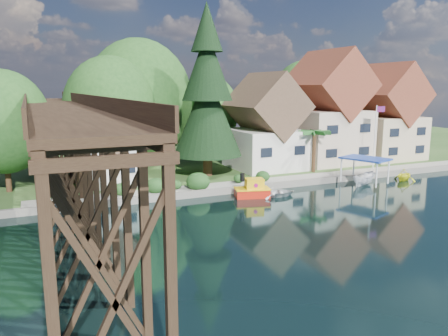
{
  "coord_description": "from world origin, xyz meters",
  "views": [
    {
      "loc": [
        -17.89,
        -28.05,
        9.82
      ],
      "look_at": [
        -2.71,
        6.0,
        2.89
      ],
      "focal_mm": 35.0,
      "sensor_mm": 36.0,
      "label": 1
    }
  ],
  "objects_px": {
    "boat_canopy": "(364,173)",
    "boat_yellow": "(404,174)",
    "tugboat": "(253,190)",
    "flagpole": "(376,131)",
    "palm_tree": "(315,134)",
    "trestle_bridge": "(60,150)",
    "conifer": "(207,94)",
    "house_center": "(327,115)",
    "house_right": "(385,118)",
    "house_left": "(265,128)",
    "boat_white_a": "(275,192)",
    "shed": "(110,150)"
  },
  "relations": [
    {
      "from": "conifer",
      "to": "flagpole",
      "type": "height_order",
      "value": "conifer"
    },
    {
      "from": "house_left",
      "to": "palm_tree",
      "type": "relative_size",
      "value": 2.25
    },
    {
      "from": "flagpole",
      "to": "tugboat",
      "type": "xyz_separation_m",
      "value": [
        -17.74,
        -3.87,
        -4.3
      ]
    },
    {
      "from": "house_left",
      "to": "conifer",
      "type": "distance_m",
      "value": 8.87
    },
    {
      "from": "shed",
      "to": "house_left",
      "type": "bearing_deg",
      "value": 4.77
    },
    {
      "from": "conifer",
      "to": "house_right",
      "type": "bearing_deg",
      "value": 3.26
    },
    {
      "from": "flagpole",
      "to": "shed",
      "type": "bearing_deg",
      "value": 170.85
    },
    {
      "from": "boat_yellow",
      "to": "house_center",
      "type": "bearing_deg",
      "value": -9.49
    },
    {
      "from": "flagpole",
      "to": "house_center",
      "type": "bearing_deg",
      "value": 105.59
    },
    {
      "from": "flagpole",
      "to": "trestle_bridge",
      "type": "bearing_deg",
      "value": -172.13
    },
    {
      "from": "tugboat",
      "to": "boat_canopy",
      "type": "bearing_deg",
      "value": -1.3
    },
    {
      "from": "shed",
      "to": "tugboat",
      "type": "relative_size",
      "value": 2.26
    },
    {
      "from": "house_right",
      "to": "boat_yellow",
      "type": "height_order",
      "value": "house_right"
    },
    {
      "from": "tugboat",
      "to": "boat_white_a",
      "type": "distance_m",
      "value": 2.12
    },
    {
      "from": "conifer",
      "to": "boat_yellow",
      "type": "bearing_deg",
      "value": -24.81
    },
    {
      "from": "boat_yellow",
      "to": "tugboat",
      "type": "bearing_deg",
      "value": 68.04
    },
    {
      "from": "house_center",
      "to": "shed",
      "type": "height_order",
      "value": "house_center"
    },
    {
      "from": "tugboat",
      "to": "boat_yellow",
      "type": "bearing_deg",
      "value": -0.78
    },
    {
      "from": "flagpole",
      "to": "boat_white_a",
      "type": "distance_m",
      "value": 16.91
    },
    {
      "from": "shed",
      "to": "boat_white_a",
      "type": "distance_m",
      "value": 16.3
    },
    {
      "from": "boat_yellow",
      "to": "boat_canopy",
      "type": "bearing_deg",
      "value": 69.23
    },
    {
      "from": "tugboat",
      "to": "house_left",
      "type": "bearing_deg",
      "value": 55.51
    },
    {
      "from": "tugboat",
      "to": "boat_yellow",
      "type": "distance_m",
      "value": 18.12
    },
    {
      "from": "trestle_bridge",
      "to": "house_left",
      "type": "relative_size",
      "value": 4.01
    },
    {
      "from": "palm_tree",
      "to": "boat_yellow",
      "type": "xyz_separation_m",
      "value": [
        7.61,
        -5.73,
        -4.07
      ]
    },
    {
      "from": "house_left",
      "to": "boat_canopy",
      "type": "xyz_separation_m",
      "value": [
        5.72,
        -10.31,
        -3.92
      ]
    },
    {
      "from": "house_left",
      "to": "trestle_bridge",
      "type": "bearing_deg",
      "value": -154.79
    },
    {
      "from": "boat_canopy",
      "to": "boat_yellow",
      "type": "distance_m",
      "value": 5.53
    },
    {
      "from": "house_left",
      "to": "boat_yellow",
      "type": "xyz_separation_m",
      "value": [
        11.23,
        -10.27,
        -4.42
      ]
    },
    {
      "from": "house_left",
      "to": "boat_white_a",
      "type": "bearing_deg",
      "value": -114.77
    },
    {
      "from": "house_center",
      "to": "boat_canopy",
      "type": "xyz_separation_m",
      "value": [
        -3.28,
        -10.81,
        -5.2
      ]
    },
    {
      "from": "house_right",
      "to": "shed",
      "type": "height_order",
      "value": "house_right"
    },
    {
      "from": "house_right",
      "to": "boat_canopy",
      "type": "bearing_deg",
      "value": -139.98
    },
    {
      "from": "house_left",
      "to": "conifer",
      "type": "xyz_separation_m",
      "value": [
        -7.81,
        -1.47,
        3.93
      ]
    },
    {
      "from": "tugboat",
      "to": "flagpole",
      "type": "bearing_deg",
      "value": 12.31
    },
    {
      "from": "house_right",
      "to": "boat_canopy",
      "type": "distance_m",
      "value": 16.67
    },
    {
      "from": "flagpole",
      "to": "palm_tree",
      "type": "bearing_deg",
      "value": 167.45
    },
    {
      "from": "palm_tree",
      "to": "flagpole",
      "type": "relative_size",
      "value": 0.67
    },
    {
      "from": "house_right",
      "to": "tugboat",
      "type": "relative_size",
      "value": 3.59
    },
    {
      "from": "palm_tree",
      "to": "boat_yellow",
      "type": "height_order",
      "value": "palm_tree"
    },
    {
      "from": "trestle_bridge",
      "to": "house_center",
      "type": "height_order",
      "value": "house_center"
    },
    {
      "from": "house_center",
      "to": "conifer",
      "type": "distance_m",
      "value": 17.13
    },
    {
      "from": "trestle_bridge",
      "to": "conifer",
      "type": "height_order",
      "value": "conifer"
    },
    {
      "from": "trestle_bridge",
      "to": "house_right",
      "type": "distance_m",
      "value": 42.41
    },
    {
      "from": "house_left",
      "to": "shed",
      "type": "xyz_separation_m",
      "value": [
        -18.0,
        -1.5,
        -1.31
      ]
    },
    {
      "from": "tugboat",
      "to": "house_center",
      "type": "bearing_deg",
      "value": 33.52
    },
    {
      "from": "flagpole",
      "to": "tugboat",
      "type": "distance_m",
      "value": 18.66
    },
    {
      "from": "house_right",
      "to": "palm_tree",
      "type": "bearing_deg",
      "value": -162.49
    },
    {
      "from": "house_left",
      "to": "house_right",
      "type": "xyz_separation_m",
      "value": [
        18.0,
        0.0,
        0.64
      ]
    },
    {
      "from": "conifer",
      "to": "boat_canopy",
      "type": "bearing_deg",
      "value": -33.16
    }
  ]
}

